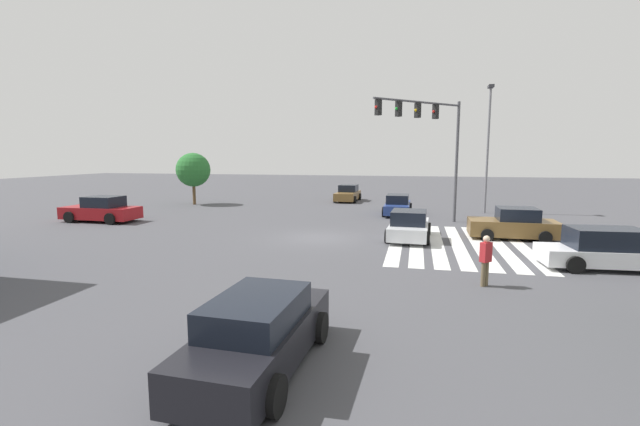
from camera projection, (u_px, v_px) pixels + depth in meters
name	position (u px, v px, depth m)	size (l,w,h in m)	color
ground_plane	(320.00, 238.00, 21.87)	(138.12, 138.12, 0.00)	#47474C
crosswalk_markings	(457.00, 244.00, 20.40)	(10.11, 6.30, 0.01)	silver
traffic_signal_mast	(430.00, 131.00, 25.18)	(4.90, 4.90, 7.48)	#47474C
car_0	(409.00, 226.00, 21.51)	(4.53, 2.24, 1.48)	silver
car_1	(259.00, 334.00, 8.37)	(4.66, 2.07, 1.51)	black
car_2	(102.00, 210.00, 27.23)	(2.24, 4.82, 1.63)	maroon
car_3	(398.00, 205.00, 30.52)	(4.74, 1.96, 1.45)	navy
car_4	(348.00, 194.00, 39.56)	(4.58, 2.12, 1.50)	brown
car_5	(513.00, 225.00, 21.63)	(2.27, 4.25, 1.58)	brown
car_6	(607.00, 250.00, 15.85)	(2.28, 4.80, 1.53)	silver
pedestrian	(486.00, 258.00, 13.68)	(0.41, 0.41, 1.66)	brown
street_light_pole_a	(488.00, 139.00, 30.72)	(0.80, 0.36, 9.15)	slate
tree_corner_c	(193.00, 170.00, 36.54)	(2.88, 2.88, 4.42)	brown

